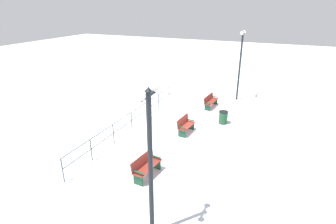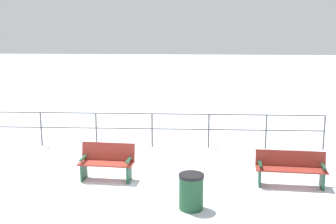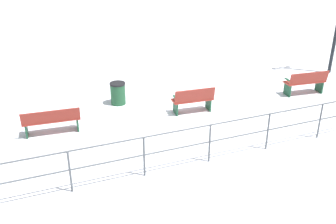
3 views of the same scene
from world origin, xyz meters
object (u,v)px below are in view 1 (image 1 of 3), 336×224
Objects in this scene: lamppost_middle at (241,56)px; trash_bin at (223,117)px; bench_third at (210,101)px; bench_second at (185,125)px; lamppost_near at (150,151)px; bench_nearest at (146,166)px.

lamppost_middle is 5.59m from trash_bin.
lamppost_middle is (1.38, 2.39, 2.82)m from bench_third.
bench_third is 0.34× the size of lamppost_middle.
bench_second is at bearing -102.74° from lamppost_middle.
lamppost_near reaches higher than trash_bin.
lamppost_near is at bearing -52.27° from bench_nearest.
trash_bin is at bearing -54.01° from bench_third.
bench_third is (0.23, 9.02, -0.03)m from bench_nearest.
bench_second reaches higher than trash_bin.
bench_third is at bearing 96.78° from lamppost_near.
bench_nearest is 3.95m from lamppost_near.
bench_third is (0.18, 4.51, -0.01)m from bench_second.
lamppost_near is 9.61m from trash_bin.
bench_third is at bearing 121.35° from trash_bin.
lamppost_near reaches higher than bench_nearest.
bench_third is at bearing -120.13° from lamppost_middle.
trash_bin is (0.08, 9.26, -2.56)m from lamppost_near.
lamppost_middle reaches higher than bench_third.
bench_nearest is 0.93× the size of bench_third.
lamppost_near is (1.56, -7.14, 2.48)m from bench_second.
trash_bin is (0.08, -4.78, -2.88)m from lamppost_middle.
lamppost_middle is (1.62, 11.41, 2.79)m from bench_nearest.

